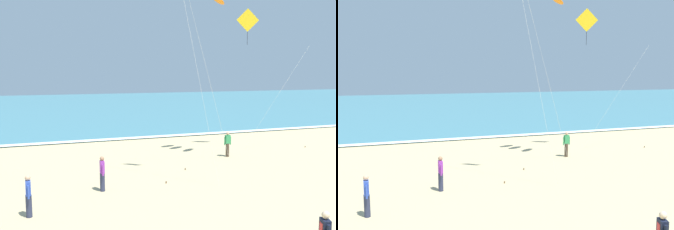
{
  "view_description": "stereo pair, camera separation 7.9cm",
  "coord_description": "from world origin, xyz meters",
  "views": [
    {
      "loc": [
        -3.83,
        -5.26,
        5.34
      ],
      "look_at": [
        0.81,
        7.91,
        3.69
      ],
      "focal_mm": 39.55,
      "sensor_mm": 36.0,
      "label": 1
    },
    {
      "loc": [
        -3.76,
        -5.29,
        5.34
      ],
      "look_at": [
        0.81,
        7.91,
        3.69
      ],
      "focal_mm": 39.55,
      "sensor_mm": 36.0,
      "label": 2
    }
  ],
  "objects": [
    {
      "name": "bystander_purple_top",
      "position": [
        -1.26,
        10.88,
        0.81
      ],
      "size": [
        0.22,
        0.5,
        1.59
      ],
      "color": "#2D334C",
      "rests_on": "ground"
    },
    {
      "name": "bystander_blue_top",
      "position": [
        -4.3,
        8.78,
        0.81
      ],
      "size": [
        0.22,
        0.5,
        1.59
      ],
      "color": "#2D334C",
      "rests_on": "ground"
    },
    {
      "name": "ocean_water",
      "position": [
        0.0,
        52.75,
        0.04
      ],
      "size": [
        160.0,
        60.0,
        0.08
      ],
      "primitive_type": "cube",
      "color": "teal",
      "rests_on": "ground"
    },
    {
      "name": "kite_diamond_golden_mid",
      "position": [
        9.73,
        16.83,
        8.55
      ],
      "size": [
        5.04,
        1.3,
        9.53
      ],
      "color": "yellow",
      "rests_on": "ground"
    },
    {
      "name": "bystander_green_top",
      "position": [
        7.31,
        15.06,
        0.81
      ],
      "size": [
        0.5,
        0.22,
        1.59
      ],
      "color": "#4C3D2D",
      "rests_on": "ground"
    },
    {
      "name": "shoreline_foam",
      "position": [
        0.0,
        23.05,
        0.09
      ],
      "size": [
        160.0,
        0.85,
        0.01
      ],
      "primitive_type": "cube",
      "color": "white",
      "rests_on": "ocean_water"
    }
  ]
}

